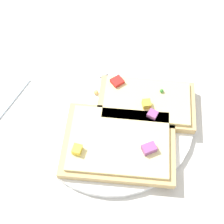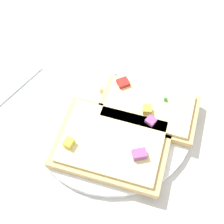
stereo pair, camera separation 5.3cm
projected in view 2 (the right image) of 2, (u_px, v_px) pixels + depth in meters
The scene contains 7 objects.
ground_plane at pixel (112, 118), 0.55m from camera, with size 4.00×4.00×0.00m, color beige.
plate at pixel (112, 117), 0.54m from camera, with size 0.28×0.28×0.01m.
fork at pixel (87, 113), 0.54m from camera, with size 0.15×0.20×0.01m.
knife at pixel (114, 79), 0.57m from camera, with size 0.13×0.17×0.01m.
pizza_slice_main at pixel (112, 143), 0.50m from camera, with size 0.19×0.21×0.03m.
pizza_slice_corner at pixel (148, 108), 0.53m from camera, with size 0.15×0.19×0.03m.
crumb_scatter at pixel (104, 100), 0.55m from camera, with size 0.04×0.04×0.01m.
Camera 2 is at (0.22, 0.17, 0.47)m, focal length 50.00 mm.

